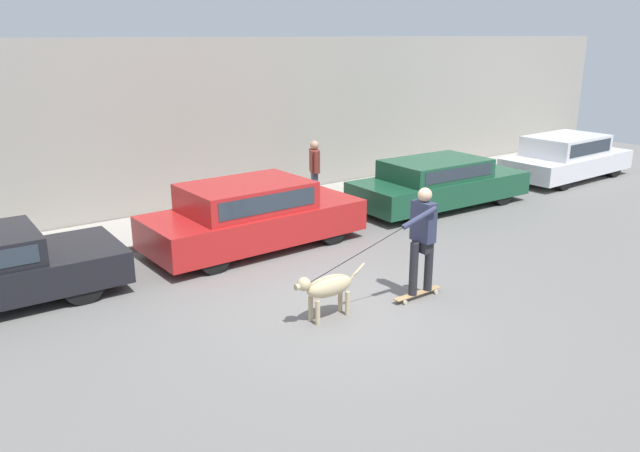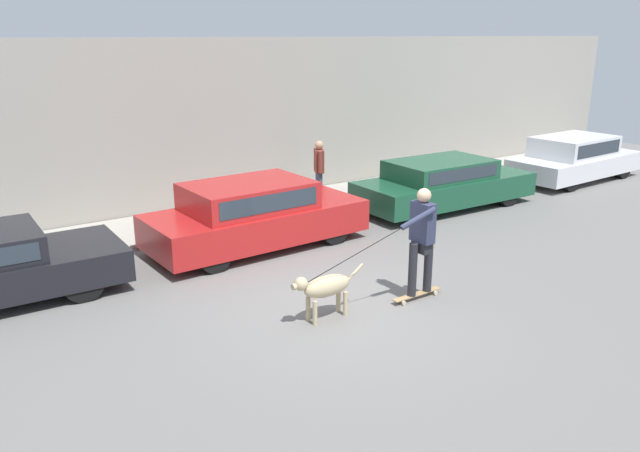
# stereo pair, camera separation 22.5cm
# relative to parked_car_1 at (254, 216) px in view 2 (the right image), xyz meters

# --- Properties ---
(ground_plane) EXTENTS (36.00, 36.00, 0.00)m
(ground_plane) POSITION_rel_parked_car_1_xyz_m (-0.24, -3.20, -0.64)
(ground_plane) COLOR slate
(back_wall) EXTENTS (32.00, 0.30, 3.96)m
(back_wall) POSITION_rel_parked_car_1_xyz_m (-0.24, 3.29, 1.34)
(back_wall) COLOR #9E998E
(back_wall) RESTS_ON ground_plane
(sidewalk_curb) EXTENTS (30.00, 2.00, 0.11)m
(sidewalk_curb) POSITION_rel_parked_car_1_xyz_m (-0.24, 2.12, -0.59)
(sidewalk_curb) COLOR #A39E93
(sidewalk_curb) RESTS_ON ground_plane
(parked_car_1) EXTENTS (4.33, 1.89, 1.32)m
(parked_car_1) POSITION_rel_parked_car_1_xyz_m (0.00, 0.00, 0.00)
(parked_car_1) COLOR black
(parked_car_1) RESTS_ON ground_plane
(parked_car_2) EXTENTS (4.57, 1.85, 1.18)m
(parked_car_2) POSITION_rel_parked_car_1_xyz_m (5.16, 0.00, -0.06)
(parked_car_2) COLOR black
(parked_car_2) RESTS_ON ground_plane
(parked_car_3) EXTENTS (4.35, 1.84, 1.27)m
(parked_car_3) POSITION_rel_parked_car_1_xyz_m (10.38, -0.00, -0.02)
(parked_car_3) COLOR black
(parked_car_3) RESTS_ON ground_plane
(dog) EXTENTS (1.28, 0.33, 0.75)m
(dog) POSITION_rel_parked_car_1_xyz_m (-0.73, -3.45, -0.14)
(dog) COLOR tan
(dog) RESTS_ON ground_plane
(skateboarder) EXTENTS (2.52, 0.56, 1.80)m
(skateboarder) POSITION_rel_parked_car_1_xyz_m (0.93, -3.68, 0.39)
(skateboarder) COLOR beige
(skateboarder) RESTS_ON ground_plane
(pedestrian_with_bag) EXTENTS (0.42, 0.64, 1.50)m
(pedestrian_with_bag) POSITION_rel_parked_car_1_xyz_m (2.75, 1.79, 0.30)
(pedestrian_with_bag) COLOR #3D4760
(pedestrian_with_bag) RESTS_ON sidewalk_curb
(fire_hydrant) EXTENTS (0.18, 0.18, 0.73)m
(fire_hydrant) POSITION_rel_parked_car_1_xyz_m (7.76, 0.87, -0.26)
(fire_hydrant) COLOR #4C5156
(fire_hydrant) RESTS_ON ground_plane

